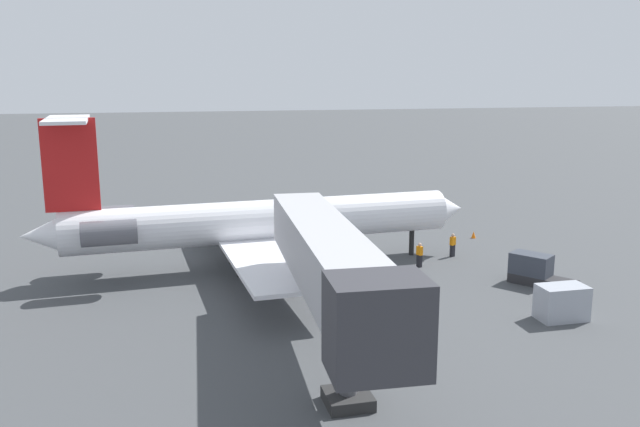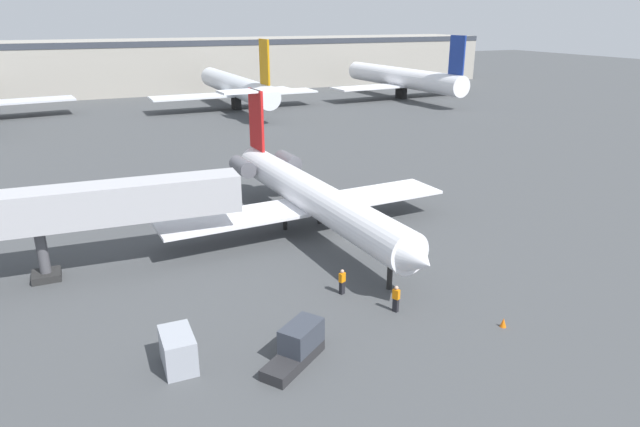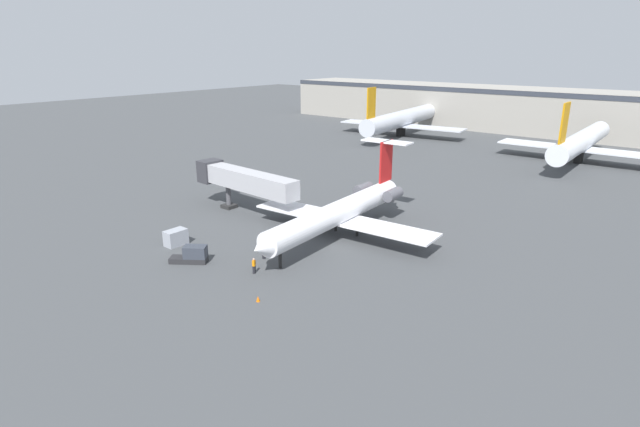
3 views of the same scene
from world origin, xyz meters
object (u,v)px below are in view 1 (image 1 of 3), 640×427
Objects in this scene: regional_jet at (251,221)px; jet_bridge at (333,268)px; ground_crew_loader at (453,245)px; cargo_container_uld at (562,303)px; traffic_cone_near at (474,235)px; ground_crew_marshaller at (419,255)px; baggage_tug_lead at (536,271)px.

jet_bridge is (-16.64, -1.22, 1.48)m from regional_jet.
cargo_container_uld is at bearing -178.67° from ground_crew_loader.
ground_crew_loader is 6.18m from traffic_cone_near.
ground_crew_marshaller is at bearing 132.03° from traffic_cone_near.
jet_bridge is 27.38m from traffic_cone_near.
ground_crew_marshaller is 0.42× the size of baggage_tug_lead.
jet_bridge reaches higher than traffic_cone_near.
regional_jet is 19.09m from traffic_cone_near.
ground_crew_loader is (16.20, -13.15, -3.91)m from jet_bridge.
baggage_tug_lead is 5.99m from cargo_container_uld.
traffic_cone_near is at bearing -40.58° from ground_crew_loader.
baggage_tug_lead is at bearing -114.64° from regional_jet.
ground_crew_marshaller is 11.51m from cargo_container_uld.
cargo_container_uld is at bearing 168.07° from traffic_cone_near.
cargo_container_uld is 4.65× the size of traffic_cone_near.
ground_crew_loader is at bearing 17.41° from baggage_tug_lead.
ground_crew_marshaller is 3.84m from ground_crew_loader.
regional_jet is 11.56m from ground_crew_marshaller.
ground_crew_loader is at bearing -91.76° from regional_jet.
jet_bridge is 17.77m from ground_crew_marshaller.
baggage_tug_lead is at bearing -133.32° from ground_crew_marshaller.
regional_jet is 17.68× the size of ground_crew_marshaller.
ground_crew_marshaller is 9.87m from traffic_cone_near.
ground_crew_loader is 7.53m from baggage_tug_lead.
traffic_cone_near is (17.52, -3.70, -0.65)m from cargo_container_uld.
cargo_container_uld reaches higher than ground_crew_marshaller.
ground_crew_marshaller is 0.66× the size of cargo_container_uld.
jet_bridge is 18.28m from baggage_tug_lead.
jet_bridge is 33.84× the size of traffic_cone_near.
baggage_tug_lead reaches higher than ground_crew_loader.
regional_jet is 14.58m from ground_crew_loader.
baggage_tug_lead is (-5.26, -5.57, -0.02)m from ground_crew_marshaller.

